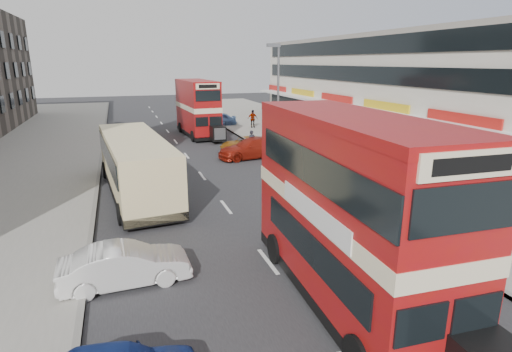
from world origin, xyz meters
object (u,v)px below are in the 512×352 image
object	(u,v)px
street_lamp	(277,91)
car_right_b	(247,144)
bus_second	(198,108)
car_right_a	(252,148)
pedestrian_far	(253,119)
car_left_front	(125,265)
pedestrian_near	(323,147)
coach	(136,163)
car_right_c	(217,119)
cyclist	(252,147)
bus_main	(350,210)

from	to	relation	value
street_lamp	car_right_b	distance (m)	4.96
bus_second	car_right_a	xyz separation A→B (m)	(1.97, -10.65, -1.91)
bus_second	pedestrian_far	world-z (taller)	bus_second
bus_second	car_left_front	size ratio (longest dim) A/B	2.28
car_right_a	car_right_b	bearing A→B (deg)	166.06
pedestrian_near	pedestrian_far	world-z (taller)	pedestrian_near
coach	car_right_c	distance (m)	24.21
pedestrian_near	pedestrian_far	bearing A→B (deg)	-108.63
coach	cyclist	size ratio (longest dim) A/B	5.73
bus_main	pedestrian_near	bearing A→B (deg)	-112.94
street_lamp	car_right_b	size ratio (longest dim) A/B	1.90
car_left_front	pedestrian_far	world-z (taller)	pedestrian_far
car_right_c	pedestrian_far	xyz separation A→B (m)	(3.17, -3.04, 0.34)
coach	car_right_b	world-z (taller)	coach
car_left_front	pedestrian_near	world-z (taller)	pedestrian_near
car_right_b	pedestrian_far	bearing A→B (deg)	152.13
car_left_front	car_right_b	world-z (taller)	car_left_front
car_right_c	coach	bearing A→B (deg)	-16.21
car_left_front	pedestrian_near	bearing A→B (deg)	-48.98
street_lamp	coach	world-z (taller)	street_lamp
bus_main	cyclist	world-z (taller)	bus_main
car_right_a	cyclist	bearing A→B (deg)	156.32
bus_second	coach	xyz separation A→B (m)	(-6.52, -16.90, -0.95)
car_right_c	bus_second	bearing A→B (deg)	-22.64
coach	pedestrian_far	world-z (taller)	coach
coach	cyclist	world-z (taller)	coach
street_lamp	bus_main	world-z (taller)	street_lamp
car_right_a	cyclist	world-z (taller)	cyclist
cyclist	car_right_b	bearing A→B (deg)	83.66
pedestrian_near	cyclist	distance (m)	5.49
pedestrian_far	cyclist	bearing A→B (deg)	-105.55
street_lamp	coach	size ratio (longest dim) A/B	0.73
coach	car_left_front	distance (m)	9.60
cyclist	coach	bearing A→B (deg)	-144.99
street_lamp	cyclist	xyz separation A→B (m)	(-1.81, 0.41, -4.14)
car_right_a	street_lamp	bearing A→B (deg)	90.20
street_lamp	bus_main	bearing A→B (deg)	-105.16
car_right_a	car_right_c	world-z (taller)	car_right_a
bus_second	car_right_b	world-z (taller)	bus_second
cyclist	pedestrian_near	bearing A→B (deg)	-45.57
bus_second	coach	distance (m)	18.14
car_right_a	pedestrian_far	world-z (taller)	pedestrian_far
bus_main	car_right_b	size ratio (longest dim) A/B	2.28
car_right_a	car_right_b	size ratio (longest dim) A/B	1.20
bus_main	car_right_c	distance (m)	34.92
car_left_front	pedestrian_far	size ratio (longest dim) A/B	2.19
coach	bus_main	bearing A→B (deg)	-71.94
coach	car_right_c	bearing A→B (deg)	61.30
bus_main	pedestrian_near	world-z (taller)	bus_main
coach	car_left_front	size ratio (longest dim) A/B	2.75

